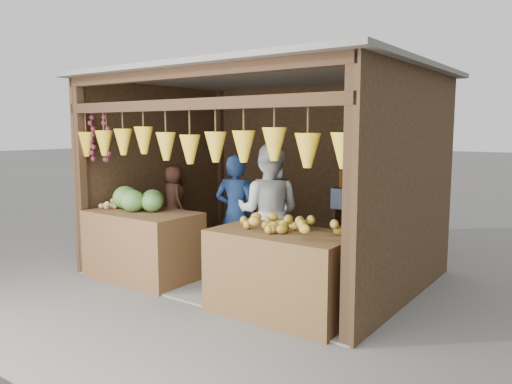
# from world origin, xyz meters

# --- Properties ---
(ground) EXTENTS (80.00, 80.00, 0.00)m
(ground) POSITION_xyz_m (0.00, 0.00, 0.00)
(ground) COLOR #514F49
(ground) RESTS_ON ground
(stall_structure) EXTENTS (4.30, 3.30, 2.66)m
(stall_structure) POSITION_xyz_m (-0.03, -0.04, 1.67)
(stall_structure) COLOR slate
(stall_structure) RESTS_ON ground
(back_shelf) EXTENTS (1.25, 0.32, 1.32)m
(back_shelf) POSITION_xyz_m (1.05, 1.28, 0.87)
(back_shelf) COLOR #382314
(back_shelf) RESTS_ON ground
(counter_left) EXTENTS (1.46, 0.85, 0.88)m
(counter_left) POSITION_xyz_m (-1.13, -1.11, 0.44)
(counter_left) COLOR #53371B
(counter_left) RESTS_ON ground
(counter_right) EXTENTS (1.50, 0.85, 0.88)m
(counter_right) POSITION_xyz_m (1.05, -1.14, 0.44)
(counter_right) COLOR #50321A
(counter_right) RESTS_ON ground
(stool) EXTENTS (0.35, 0.35, 0.33)m
(stool) POSITION_xyz_m (-1.86, 0.17, 0.17)
(stool) COLOR black
(stool) RESTS_ON ground
(man_standing) EXTENTS (0.67, 0.54, 1.61)m
(man_standing) POSITION_xyz_m (-0.26, -0.25, 0.80)
(man_standing) COLOR #122346
(man_standing) RESTS_ON ground
(woman_standing) EXTENTS (1.03, 0.92, 1.75)m
(woman_standing) POSITION_xyz_m (0.22, -0.19, 0.88)
(woman_standing) COLOR silver
(woman_standing) RESTS_ON ground
(vendor_seated) EXTENTS (0.59, 0.51, 1.03)m
(vendor_seated) POSITION_xyz_m (-1.86, 0.17, 0.85)
(vendor_seated) COLOR brown
(vendor_seated) RESTS_ON stool
(melon_pile) EXTENTS (1.00, 0.50, 0.32)m
(melon_pile) POSITION_xyz_m (-1.23, -1.06, 1.04)
(melon_pile) COLOR #154E14
(melon_pile) RESTS_ON counter_left
(tanfruit_pile) EXTENTS (0.34, 0.40, 0.13)m
(tanfruit_pile) POSITION_xyz_m (-1.70, -1.16, 0.94)
(tanfruit_pile) COLOR tan
(tanfruit_pile) RESTS_ON counter_left
(mango_pile) EXTENTS (1.40, 0.64, 0.22)m
(mango_pile) POSITION_xyz_m (1.08, -1.13, 0.99)
(mango_pile) COLOR orange
(mango_pile) RESTS_ON counter_right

